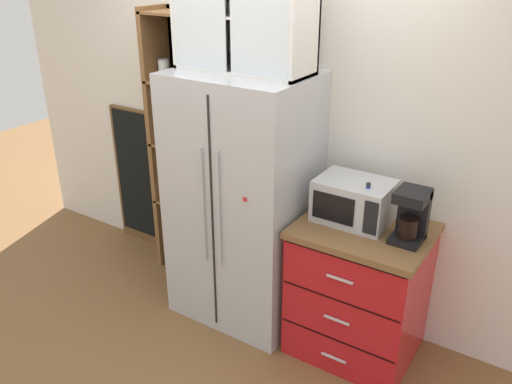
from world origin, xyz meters
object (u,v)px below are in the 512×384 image
at_px(mug_sage, 363,223).
at_px(mug_charcoal, 366,221).
at_px(microwave, 354,201).
at_px(bottle_cobalt, 366,209).
at_px(coffee_maker, 411,214).
at_px(refrigerator, 243,200).
at_px(chalkboard_menu, 143,178).

height_order(mug_sage, mug_charcoal, mug_sage).
height_order(microwave, bottle_cobalt, bottle_cobalt).
height_order(coffee_maker, mug_sage, coffee_maker).
bearing_deg(mug_charcoal, coffee_maker, 2.07).
bearing_deg(mug_charcoal, refrigerator, -178.32).
bearing_deg(refrigerator, microwave, 5.82).
height_order(refrigerator, coffee_maker, refrigerator).
xyz_separation_m(refrigerator, microwave, (0.75, 0.08, 0.16)).
xyz_separation_m(coffee_maker, mug_sage, (-0.26, -0.04, -0.11)).
xyz_separation_m(microwave, coffee_maker, (0.36, -0.04, 0.03)).
bearing_deg(coffee_maker, refrigerator, -178.23).
xyz_separation_m(bottle_cobalt, chalkboard_menu, (-2.11, 0.30, -0.40)).
relative_size(mug_sage, mug_charcoal, 1.04).
xyz_separation_m(refrigerator, coffee_maker, (1.11, 0.03, 0.19)).
bearing_deg(microwave, refrigerator, -174.18).
xyz_separation_m(microwave, chalkboard_menu, (-2.01, 0.24, -0.41)).
relative_size(mug_sage, chalkboard_menu, 0.09).
distance_m(microwave, mug_charcoal, 0.15).
distance_m(coffee_maker, chalkboard_menu, 2.42).
bearing_deg(mug_charcoal, mug_sage, -90.73).
xyz_separation_m(mug_sage, chalkboard_menu, (-2.11, 0.33, -0.33)).
bearing_deg(bottle_cobalt, coffee_maker, 3.62).
xyz_separation_m(refrigerator, mug_sage, (0.85, -0.01, 0.08)).
relative_size(microwave, bottle_cobalt, 1.51).
distance_m(refrigerator, mug_charcoal, 0.86).
distance_m(coffee_maker, mug_charcoal, 0.28).
bearing_deg(microwave, mug_sage, -39.90).
relative_size(refrigerator, bottle_cobalt, 5.90).
bearing_deg(chalkboard_menu, bottle_cobalt, -8.05).
xyz_separation_m(microwave, mug_charcoal, (0.10, -0.05, -0.09)).
bearing_deg(mug_sage, refrigerator, 179.30).
height_order(refrigerator, microwave, refrigerator).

